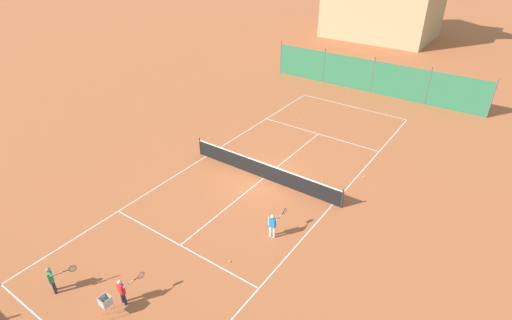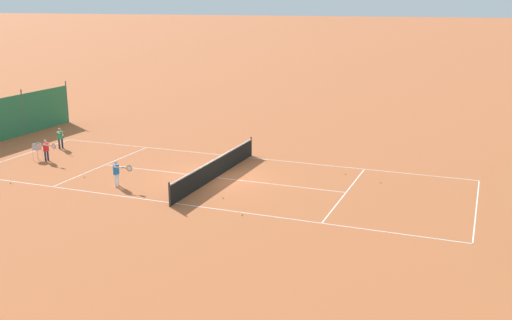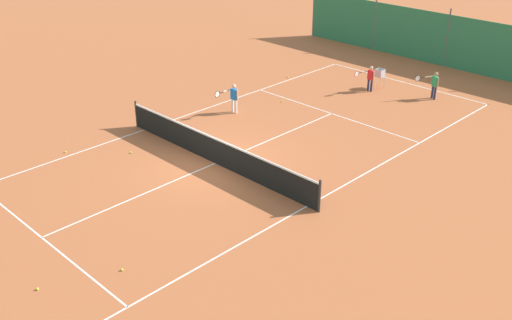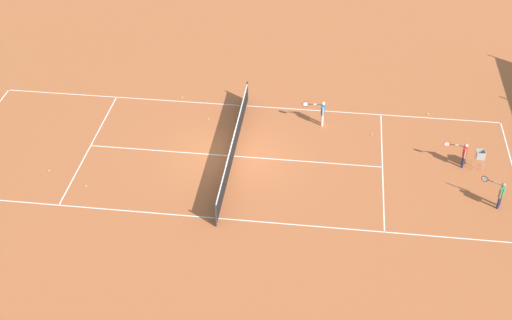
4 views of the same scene
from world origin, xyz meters
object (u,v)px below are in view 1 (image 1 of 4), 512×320
Objects in this scene: player_far_service at (123,289)px; tennis_ball_far_corner at (276,126)px; player_near_service at (273,224)px; tennis_ball_by_net_right at (364,177)px; tennis_ball_alley_left at (322,180)px; ball_hopper at (105,302)px; player_near_baseline at (52,278)px; tennis_ball_near_corner at (300,120)px; tennis_net at (264,170)px; tennis_ball_mid_court at (230,261)px.

player_far_service reaches higher than tennis_ball_far_corner.
tennis_ball_by_net_right is (1.47, 6.82, -0.68)m from player_near_service.
tennis_ball_alley_left is (2.23, 11.29, -0.65)m from player_far_service.
player_near_baseline is at bearing -169.78° from ball_hopper.
player_far_service is 17.65× the size of tennis_ball_far_corner.
tennis_net is at bearing -74.94° from tennis_ball_near_corner.
player_near_baseline is 18.38× the size of tennis_ball_by_net_right.
tennis_ball_mid_court is at bearing 48.17° from player_near_baseline.
player_near_baseline reaches higher than player_far_service.
player_far_service is 0.95× the size of player_near_service.
player_near_baseline is at bearing -155.72° from player_far_service.
tennis_net is 7.57× the size of player_near_baseline.
player_near_baseline reaches higher than tennis_ball_alley_left.
tennis_ball_near_corner is (-2.53, 17.27, -0.65)m from player_far_service.
tennis_net is 10.41m from ball_hopper.
tennis_net is at bearing -63.51° from tennis_ball_far_corner.
ball_hopper is at bearing -78.52° from tennis_ball_far_corner.
player_near_baseline is 15.46m from tennis_ball_by_net_right.
player_near_service is at bearing -87.60° from tennis_ball_alley_left.
tennis_ball_near_corner is at bearing 145.81° from tennis_ball_by_net_right.
player_near_service is (4.98, 7.21, 0.01)m from player_near_baseline.
tennis_ball_near_corner is at bearing 98.34° from player_far_service.
tennis_net is 3.18m from tennis_ball_alley_left.
tennis_ball_far_corner is (-5.18, 11.65, 0.00)m from tennis_ball_mid_court.
tennis_ball_by_net_right is (3.91, 12.89, -0.65)m from player_far_service.
tennis_ball_near_corner is (-4.98, 11.19, -0.68)m from player_near_service.
tennis_ball_alley_left is 7.64m from tennis_ball_near_corner.
tennis_net reaches higher than tennis_ball_near_corner.
tennis_ball_far_corner is (-0.80, 16.54, -0.68)m from player_near_baseline.
tennis_ball_by_net_right is (4.41, 3.19, -0.47)m from tennis_net.
player_near_service is 7.01m from tennis_ball_by_net_right.
player_near_service reaches higher than tennis_ball_far_corner.
tennis_ball_alley_left is at bearing -136.42° from tennis_ball_by_net_right.
tennis_net is at bearing 92.36° from ball_hopper.
player_far_service is 17.65× the size of tennis_ball_mid_court.
tennis_ball_by_net_right and tennis_ball_far_corner have the same top height.
player_near_service is 18.55× the size of tennis_ball_by_net_right.
tennis_net is 7.50× the size of player_near_service.
tennis_net reaches higher than tennis_ball_by_net_right.
tennis_ball_mid_court is 1.00× the size of tennis_ball_near_corner.
tennis_ball_far_corner is (-0.80, -1.86, 0.00)m from tennis_ball_near_corner.
tennis_net is 7.85m from tennis_ball_near_corner.
player_near_baseline is 2.51m from ball_hopper.
tennis_ball_near_corner is (-6.44, 4.38, 0.00)m from tennis_ball_by_net_right.
tennis_net is at bearing -144.13° from tennis_ball_by_net_right.
ball_hopper is at bearing -87.64° from tennis_net.
tennis_ball_alley_left is at bearing 79.17° from ball_hopper.
tennis_ball_by_net_right is at bearing -34.19° from tennis_ball_near_corner.
ball_hopper is (2.46, -17.96, 0.62)m from tennis_ball_near_corner.
tennis_ball_by_net_right is at bearing 73.11° from player_far_service.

